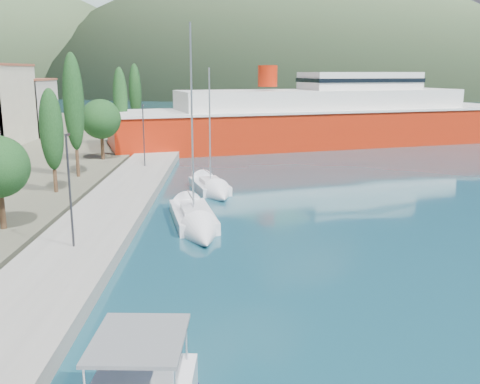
{
  "coord_description": "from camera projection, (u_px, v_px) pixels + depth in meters",
  "views": [
    {
      "loc": [
        -0.59,
        -14.77,
        10.0
      ],
      "look_at": [
        0.0,
        14.0,
        3.5
      ],
      "focal_mm": 40.0,
      "sensor_mm": 36.0,
      "label": 1
    }
  ],
  "objects": [
    {
      "name": "ground",
      "position": [
        231.0,
        112.0,
        133.64
      ],
      "size": [
        1400.0,
        1400.0,
        0.0
      ],
      "primitive_type": "plane",
      "color": "#154251"
    },
    {
      "name": "quay",
      "position": [
        122.0,
        197.0,
        41.71
      ],
      "size": [
        5.0,
        88.0,
        0.8
      ],
      "primitive_type": "cube",
      "color": "gray",
      "rests_on": "ground"
    },
    {
      "name": "hills_far",
      "position": [
        351.0,
        11.0,
        605.69
      ],
      "size": [
        1480.0,
        900.0,
        180.0
      ],
      "color": "slate",
      "rests_on": "ground"
    },
    {
      "name": "hills_near",
      "position": [
        370.0,
        14.0,
        370.98
      ],
      "size": [
        1010.0,
        520.0,
        115.0
      ],
      "color": "#415635",
      "rests_on": "ground"
    },
    {
      "name": "tree_row",
      "position": [
        71.0,
        120.0,
        46.27
      ],
      "size": [
        4.23,
        64.77,
        10.96
      ],
      "color": "#47301E",
      "rests_on": "land_strip"
    },
    {
      "name": "lamp_posts",
      "position": [
        78.0,
        181.0,
        29.58
      ],
      "size": [
        0.15,
        46.03,
        6.06
      ],
      "color": "#2D2D33",
      "rests_on": "quay"
    },
    {
      "name": "sailboat_near",
      "position": [
        198.0,
        227.0,
        34.05
      ],
      "size": [
        4.4,
        10.04,
        14.0
      ],
      "color": "silver",
      "rests_on": "ground"
    },
    {
      "name": "sailboat_mid",
      "position": [
        215.0,
        191.0,
        44.25
      ],
      "size": [
        4.47,
        8.05,
        11.27
      ],
      "color": "silver",
      "rests_on": "ground"
    },
    {
      "name": "ferry",
      "position": [
        322.0,
        120.0,
        74.12
      ],
      "size": [
        58.38,
        28.05,
        11.38
      ],
      "color": "#AC1F09",
      "rests_on": "ground"
    }
  ]
}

